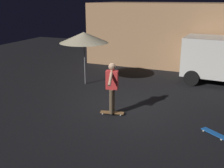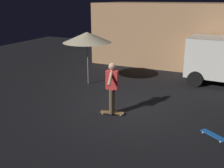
% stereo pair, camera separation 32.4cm
% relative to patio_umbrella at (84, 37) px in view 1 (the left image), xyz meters
% --- Properties ---
extents(ground_plane, '(28.00, 28.00, 0.00)m').
position_rel_patio_umbrella_xyz_m(ground_plane, '(2.65, -1.93, -2.07)').
color(ground_plane, black).
extents(low_building, '(10.78, 4.41, 3.42)m').
position_rel_patio_umbrella_xyz_m(low_building, '(3.58, 5.88, -0.36)').
color(low_building, '#AD7F56').
rests_on(low_building, ground_plane).
extents(patio_umbrella, '(2.10, 2.10, 2.30)m').
position_rel_patio_umbrella_xyz_m(patio_umbrella, '(0.00, 0.00, 0.00)').
color(patio_umbrella, slate).
rests_on(patio_umbrella, ground_plane).
extents(skateboard_ridden, '(0.80, 0.36, 0.07)m').
position_rel_patio_umbrella_xyz_m(skateboard_ridden, '(2.37, -2.64, -2.02)').
color(skateboard_ridden, olive).
rests_on(skateboard_ridden, ground_plane).
extents(skateboard_spare, '(0.75, 0.62, 0.07)m').
position_rel_patio_umbrella_xyz_m(skateboard_spare, '(5.57, -2.89, -2.02)').
color(skateboard_spare, '#1959B2').
rests_on(skateboard_spare, ground_plane).
extents(skater, '(0.42, 0.98, 1.67)m').
position_rel_patio_umbrella_xyz_m(skater, '(2.37, -2.64, -1.04)').
color(skater, brown).
rests_on(skater, skateboard_ridden).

